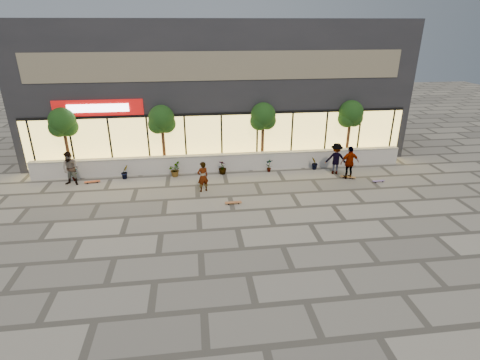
{
  "coord_description": "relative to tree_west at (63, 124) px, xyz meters",
  "views": [
    {
      "loc": [
        -1.68,
        -14.09,
        8.23
      ],
      "look_at": [
        0.41,
        2.3,
        1.3
      ],
      "focal_mm": 28.0,
      "sensor_mm": 36.0,
      "label": 1
    }
  ],
  "objects": [
    {
      "name": "retail_building",
      "position": [
        9.0,
        4.79,
        1.26
      ],
      "size": [
        24.0,
        9.17,
        8.5
      ],
      "color": "#26272C",
      "rests_on": "ground"
    },
    {
      "name": "skater_right_near",
      "position": [
        16.0,
        -2.84,
        -2.03
      ],
      "size": [
        1.17,
        0.59,
        1.92
      ],
      "primitive_type": "imported",
      "rotation": [
        0.0,
        0.0,
        3.25
      ],
      "color": "silver",
      "rests_on": "ground"
    },
    {
      "name": "ground",
      "position": [
        9.0,
        -7.7,
        -2.99
      ],
      "size": [
        80.0,
        80.0,
        0.0
      ],
      "primitive_type": "plane",
      "color": "#A59F8F",
      "rests_on": "ground"
    },
    {
      "name": "skateboard_left",
      "position": [
        1.56,
        -1.7,
        -2.9
      ],
      "size": [
        0.87,
        0.35,
        0.1
      ],
      "rotation": [
        0.0,
        0.0,
        0.16
      ],
      "color": "#D85628",
      "rests_on": "ground"
    },
    {
      "name": "skater_right_far",
      "position": [
        15.5,
        -2.03,
        -2.05
      ],
      "size": [
        1.32,
        0.93,
        1.86
      ],
      "primitive_type": "imported",
      "rotation": [
        0.0,
        0.0,
        2.93
      ],
      "color": "maroon",
      "rests_on": "ground"
    },
    {
      "name": "skateboard_right_near",
      "position": [
        16.0,
        -2.85,
        -2.9
      ],
      "size": [
        0.86,
        0.55,
        0.1
      ],
      "rotation": [
        0.0,
        0.0,
        -0.43
      ],
      "color": "#905D2F",
      "rests_on": "ground"
    },
    {
      "name": "tree_mideast",
      "position": [
        11.5,
        0.0,
        0.0
      ],
      "size": [
        1.6,
        1.5,
        3.92
      ],
      "color": "#4F2B1C",
      "rests_on": "ground"
    },
    {
      "name": "skateboard_right_far",
      "position": [
        17.49,
        -3.61,
        -2.91
      ],
      "size": [
        0.73,
        0.26,
        0.09
      ],
      "rotation": [
        0.0,
        0.0,
        0.11
      ],
      "color": "#6E569D",
      "rests_on": "ground"
    },
    {
      "name": "tree_east",
      "position": [
        17.0,
        0.0,
        0.0
      ],
      "size": [
        1.6,
        1.5,
        3.92
      ],
      "color": "#4F2B1C",
      "rests_on": "ground"
    },
    {
      "name": "shrub_e",
      "position": [
        11.7,
        -1.25,
        -2.58
      ],
      "size": [
        0.46,
        0.35,
        0.81
      ],
      "primitive_type": "imported",
      "rotation": [
        0.0,
        0.0,
        3.28
      ],
      "color": "#173B13",
      "rests_on": "ground"
    },
    {
      "name": "shrub_a",
      "position": [
        0.5,
        -1.25,
        -2.58
      ],
      "size": [
        0.43,
        0.29,
        0.81
      ],
      "primitive_type": "imported",
      "color": "#173B13",
      "rests_on": "ground"
    },
    {
      "name": "shrub_f",
      "position": [
        14.5,
        -1.25,
        -2.58
      ],
      "size": [
        0.55,
        0.57,
        0.81
      ],
      "primitive_type": "imported",
      "rotation": [
        0.0,
        0.0,
        4.1
      ],
      "color": "#173B13",
      "rests_on": "ground"
    },
    {
      "name": "shrub_d",
      "position": [
        8.9,
        -1.25,
        -2.58
      ],
      "size": [
        0.64,
        0.64,
        0.81
      ],
      "primitive_type": "imported",
      "rotation": [
        0.0,
        0.0,
        2.46
      ],
      "color": "#173B13",
      "rests_on": "ground"
    },
    {
      "name": "planter_wall",
      "position": [
        9.0,
        -0.7,
        -2.46
      ],
      "size": [
        22.0,
        0.42,
        1.04
      ],
      "color": "beige",
      "rests_on": "ground"
    },
    {
      "name": "tree_west",
      "position": [
        0.0,
        0.0,
        0.0
      ],
      "size": [
        1.6,
        1.5,
        3.92
      ],
      "color": "#4F2B1C",
      "rests_on": "ground"
    },
    {
      "name": "skater_left",
      "position": [
        0.59,
        -1.82,
        -2.04
      ],
      "size": [
        1.04,
        0.88,
        1.89
      ],
      "primitive_type": "imported",
      "rotation": [
        0.0,
        0.0,
        -0.2
      ],
      "color": "tan",
      "rests_on": "ground"
    },
    {
      "name": "tree_midwest",
      "position": [
        5.5,
        0.0,
        0.0
      ],
      "size": [
        1.6,
        1.5,
        3.92
      ],
      "color": "#4F2B1C",
      "rests_on": "ground"
    },
    {
      "name": "shrub_c",
      "position": [
        6.1,
        -1.25,
        -2.58
      ],
      "size": [
        0.68,
        0.77,
        0.81
      ],
      "primitive_type": "imported",
      "rotation": [
        0.0,
        0.0,
        1.64
      ],
      "color": "#173B13",
      "rests_on": "ground"
    },
    {
      "name": "skateboard_center",
      "position": [
        9.09,
        -5.32,
        -2.9
      ],
      "size": [
        0.83,
        0.24,
        0.1
      ],
      "rotation": [
        0.0,
        0.0,
        0.04
      ],
      "color": "#9A5732",
      "rests_on": "ground"
    },
    {
      "name": "shrub_b",
      "position": [
        3.3,
        -1.25,
        -2.58
      ],
      "size": [
        0.57,
        0.57,
        0.81
      ],
      "primitive_type": "imported",
      "rotation": [
        0.0,
        0.0,
        0.82
      ],
      "color": "#173B13",
      "rests_on": "ground"
    },
    {
      "name": "skater_center",
      "position": [
        7.68,
        -3.6,
        -2.16
      ],
      "size": [
        0.71,
        0.6,
        1.65
      ],
      "primitive_type": "imported",
      "rotation": [
        0.0,
        0.0,
        3.53
      ],
      "color": "silver",
      "rests_on": "ground"
    }
  ]
}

